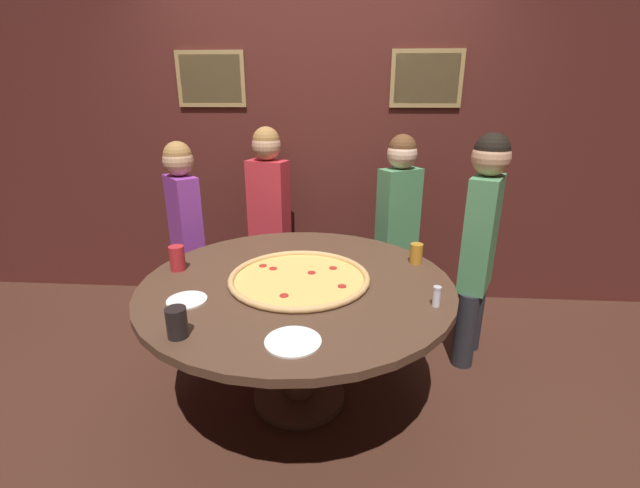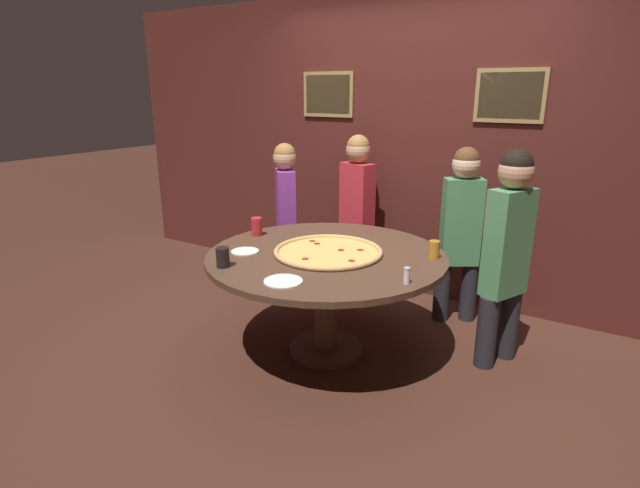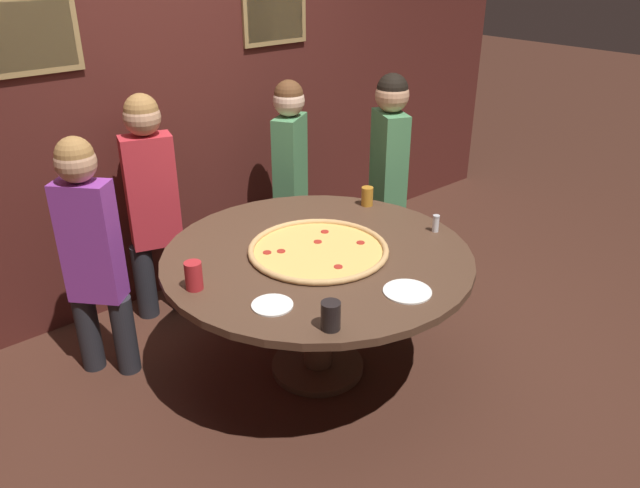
{
  "view_description": "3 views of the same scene",
  "coord_description": "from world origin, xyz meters",
  "px_view_note": "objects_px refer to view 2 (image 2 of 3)",
  "views": [
    {
      "loc": [
        0.26,
        -2.01,
        1.67
      ],
      "look_at": [
        0.12,
        0.05,
        0.93
      ],
      "focal_mm": 24.0,
      "sensor_mm": 36.0,
      "label": 1
    },
    {
      "loc": [
        1.63,
        -2.74,
        1.8
      ],
      "look_at": [
        -0.01,
        -0.07,
        0.82
      ],
      "focal_mm": 28.0,
      "sensor_mm": 36.0,
      "label": 2
    },
    {
      "loc": [
        -1.87,
        -2.18,
        2.21
      ],
      "look_at": [
        -0.0,
        -0.02,
        0.8
      ],
      "focal_mm": 35.0,
      "sensor_mm": 36.0,
      "label": 3
    }
  ],
  "objects_px": {
    "drink_cup_front_edge": "(257,227)",
    "white_plate_beside_cup": "(283,281)",
    "diner_centre_back": "(461,226)",
    "dining_table": "(326,271)",
    "drink_cup_near_left": "(434,249)",
    "white_plate_right_side": "(245,251)",
    "diner_far_right": "(507,247)",
    "drink_cup_far_left": "(223,257)",
    "diner_far_left": "(357,205)",
    "giant_pizza": "(328,252)",
    "diner_side_left": "(286,210)",
    "condiment_shaker": "(407,276)"
  },
  "relations": [
    {
      "from": "diner_side_left",
      "to": "diner_far_left",
      "type": "relative_size",
      "value": 0.95
    },
    {
      "from": "giant_pizza",
      "to": "white_plate_beside_cup",
      "type": "relative_size",
      "value": 3.25
    },
    {
      "from": "dining_table",
      "to": "white_plate_right_side",
      "type": "xyz_separation_m",
      "value": [
        -0.49,
        -0.26,
        0.13
      ]
    },
    {
      "from": "dining_table",
      "to": "drink_cup_near_left",
      "type": "xyz_separation_m",
      "value": [
        0.65,
        0.29,
        0.18
      ]
    },
    {
      "from": "drink_cup_front_edge",
      "to": "white_plate_beside_cup",
      "type": "xyz_separation_m",
      "value": [
        0.72,
        -0.67,
        -0.06
      ]
    },
    {
      "from": "drink_cup_near_left",
      "to": "diner_centre_back",
      "type": "distance_m",
      "value": 0.71
    },
    {
      "from": "giant_pizza",
      "to": "condiment_shaker",
      "type": "distance_m",
      "value": 0.7
    },
    {
      "from": "drink_cup_near_left",
      "to": "drink_cup_far_left",
      "type": "height_order",
      "value": "drink_cup_far_left"
    },
    {
      "from": "drink_cup_front_edge",
      "to": "diner_side_left",
      "type": "xyz_separation_m",
      "value": [
        -0.21,
        0.68,
        -0.04
      ]
    },
    {
      "from": "white_plate_beside_cup",
      "to": "diner_far_right",
      "type": "height_order",
      "value": "diner_far_right"
    },
    {
      "from": "drink_cup_far_left",
      "to": "diner_far_right",
      "type": "relative_size",
      "value": 0.09
    },
    {
      "from": "giant_pizza",
      "to": "diner_far_right",
      "type": "distance_m",
      "value": 1.16
    },
    {
      "from": "drink_cup_near_left",
      "to": "white_plate_beside_cup",
      "type": "height_order",
      "value": "drink_cup_near_left"
    },
    {
      "from": "white_plate_right_side",
      "to": "diner_far_left",
      "type": "distance_m",
      "value": 1.39
    },
    {
      "from": "giant_pizza",
      "to": "diner_centre_back",
      "type": "height_order",
      "value": "diner_centre_back"
    },
    {
      "from": "white_plate_beside_cup",
      "to": "diner_side_left",
      "type": "height_order",
      "value": "diner_side_left"
    },
    {
      "from": "diner_side_left",
      "to": "drink_cup_front_edge",
      "type": "bearing_deg",
      "value": 156.08
    },
    {
      "from": "dining_table",
      "to": "drink_cup_front_edge",
      "type": "xyz_separation_m",
      "value": [
        -0.67,
        0.1,
        0.2
      ]
    },
    {
      "from": "white_plate_beside_cup",
      "to": "diner_centre_back",
      "type": "relative_size",
      "value": 0.16
    },
    {
      "from": "diner_far_right",
      "to": "diner_far_left",
      "type": "bearing_deg",
      "value": -88.14
    },
    {
      "from": "drink_cup_near_left",
      "to": "diner_far_right",
      "type": "relative_size",
      "value": 0.08
    },
    {
      "from": "white_plate_right_side",
      "to": "white_plate_beside_cup",
      "type": "bearing_deg",
      "value": -29.94
    },
    {
      "from": "diner_far_left",
      "to": "diner_far_right",
      "type": "relative_size",
      "value": 0.98
    },
    {
      "from": "white_plate_right_side",
      "to": "diner_far_right",
      "type": "xyz_separation_m",
      "value": [
        1.55,
        0.76,
        0.08
      ]
    },
    {
      "from": "drink_cup_near_left",
      "to": "white_plate_right_side",
      "type": "height_order",
      "value": "drink_cup_near_left"
    },
    {
      "from": "diner_far_right",
      "to": "drink_cup_far_left",
      "type": "bearing_deg",
      "value": -28.61
    },
    {
      "from": "diner_far_right",
      "to": "condiment_shaker",
      "type": "bearing_deg",
      "value": -2.65
    },
    {
      "from": "giant_pizza",
      "to": "diner_far_right",
      "type": "xyz_separation_m",
      "value": [
        1.05,
        0.5,
        0.07
      ]
    },
    {
      "from": "diner_centre_back",
      "to": "white_plate_beside_cup",
      "type": "bearing_deg",
      "value": 38.7
    },
    {
      "from": "white_plate_right_side",
      "to": "diner_centre_back",
      "type": "xyz_separation_m",
      "value": [
        1.1,
        1.26,
        0.05
      ]
    },
    {
      "from": "giant_pizza",
      "to": "diner_far_left",
      "type": "bearing_deg",
      "value": 108.06
    },
    {
      "from": "white_plate_beside_cup",
      "to": "diner_far_right",
      "type": "relative_size",
      "value": 0.16
    },
    {
      "from": "drink_cup_near_left",
      "to": "white_plate_right_side",
      "type": "bearing_deg",
      "value": -154.19
    },
    {
      "from": "diner_centre_back",
      "to": "diner_far_left",
      "type": "relative_size",
      "value": 0.98
    },
    {
      "from": "giant_pizza",
      "to": "condiment_shaker",
      "type": "height_order",
      "value": "condiment_shaker"
    },
    {
      "from": "drink_cup_front_edge",
      "to": "diner_centre_back",
      "type": "relative_size",
      "value": 0.1
    },
    {
      "from": "white_plate_beside_cup",
      "to": "diner_far_left",
      "type": "bearing_deg",
      "value": 103.49
    },
    {
      "from": "drink_cup_front_edge",
      "to": "diner_centre_back",
      "type": "height_order",
      "value": "diner_centre_back"
    },
    {
      "from": "white_plate_right_side",
      "to": "diner_far_right",
      "type": "distance_m",
      "value": 1.73
    },
    {
      "from": "diner_far_left",
      "to": "white_plate_beside_cup",
      "type": "bearing_deg",
      "value": 120.91
    },
    {
      "from": "drink_cup_far_left",
      "to": "diner_side_left",
      "type": "xyz_separation_m",
      "value": [
        -0.47,
        1.34,
        -0.03
      ]
    },
    {
      "from": "diner_centre_back",
      "to": "diner_side_left",
      "type": "bearing_deg",
      "value": -23.16
    },
    {
      "from": "condiment_shaker",
      "to": "diner_centre_back",
      "type": "relative_size",
      "value": 0.07
    },
    {
      "from": "condiment_shaker",
      "to": "diner_side_left",
      "type": "distance_m",
      "value": 1.85
    },
    {
      "from": "dining_table",
      "to": "diner_far_right",
      "type": "xyz_separation_m",
      "value": [
        1.06,
        0.5,
        0.21
      ]
    },
    {
      "from": "diner_far_right",
      "to": "drink_cup_near_left",
      "type": "bearing_deg",
      "value": -36.96
    },
    {
      "from": "giant_pizza",
      "to": "diner_far_left",
      "type": "xyz_separation_m",
      "value": [
        -0.36,
        1.11,
        0.06
      ]
    },
    {
      "from": "giant_pizza",
      "to": "diner_side_left",
      "type": "distance_m",
      "value": 1.18
    },
    {
      "from": "diner_far_left",
      "to": "white_plate_right_side",
      "type": "bearing_deg",
      "value": 101.77
    },
    {
      "from": "drink_cup_far_left",
      "to": "diner_far_right",
      "type": "height_order",
      "value": "diner_far_right"
    }
  ]
}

